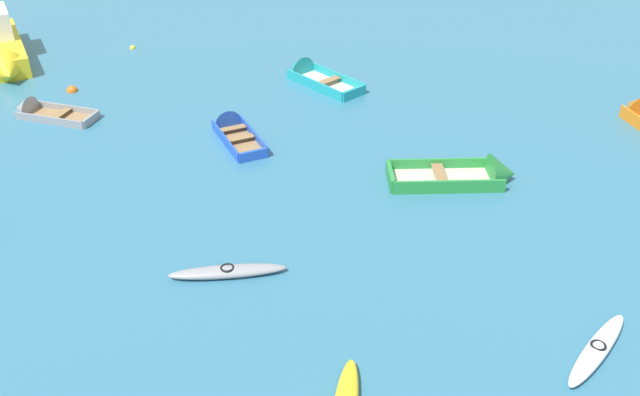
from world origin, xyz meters
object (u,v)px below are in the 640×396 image
object	(u,v)px
rowboat_turquoise_center	(309,74)
rowboat_blue_cluster_inner	(231,128)
kayak_white_midfield_left	(597,349)
rowboat_grey_foreground_center	(36,111)
rowboat_green_back_row_right	(479,176)
motor_launch_yellow_outer_right	(0,47)
mooring_buoy_near_foreground	(133,48)
kayak_grey_back_row_center	(228,271)
mooring_buoy_between_boats_left	(72,91)

from	to	relation	value
rowboat_turquoise_center	rowboat_blue_cluster_inner	bearing A→B (deg)	-107.20
kayak_white_midfield_left	rowboat_grey_foreground_center	distance (m)	22.35
rowboat_green_back_row_right	motor_launch_yellow_outer_right	bearing A→B (deg)	163.02
rowboat_blue_cluster_inner	rowboat_turquoise_center	world-z (taller)	rowboat_turquoise_center
rowboat_blue_cluster_inner	rowboat_green_back_row_right	world-z (taller)	rowboat_green_back_row_right
rowboat_blue_cluster_inner	kayak_white_midfield_left	size ratio (longest dim) A/B	1.15
kayak_white_midfield_left	mooring_buoy_near_foreground	size ratio (longest dim) A/B	9.89
kayak_grey_back_row_center	rowboat_grey_foreground_center	xyz separation A→B (m)	(-10.66, 8.33, -0.00)
rowboat_blue_cluster_inner	rowboat_grey_foreground_center	world-z (taller)	rowboat_blue_cluster_inner
rowboat_grey_foreground_center	mooring_buoy_between_boats_left	size ratio (longest dim) A/B	7.56
rowboat_turquoise_center	mooring_buoy_between_boats_left	distance (m)	10.24
kayak_grey_back_row_center	rowboat_turquoise_center	size ratio (longest dim) A/B	0.80
kayak_white_midfield_left	mooring_buoy_between_boats_left	xyz separation A→B (m)	(-20.03, 11.87, -0.14)
rowboat_grey_foreground_center	mooring_buoy_near_foreground	size ratio (longest dim) A/B	12.01
rowboat_green_back_row_right	rowboat_turquoise_center	bearing A→B (deg)	134.63
kayak_grey_back_row_center	rowboat_blue_cluster_inner	size ratio (longest dim) A/B	0.94
motor_launch_yellow_outer_right	mooring_buoy_between_boats_left	size ratio (longest dim) A/B	13.79
motor_launch_yellow_outer_right	rowboat_green_back_row_right	bearing A→B (deg)	-16.98
rowboat_blue_cluster_inner	kayak_white_midfield_left	world-z (taller)	rowboat_blue_cluster_inner
kayak_grey_back_row_center	rowboat_green_back_row_right	distance (m)	9.40
rowboat_grey_foreground_center	rowboat_turquoise_center	world-z (taller)	rowboat_turquoise_center
rowboat_blue_cluster_inner	rowboat_turquoise_center	distance (m)	6.01
rowboat_grey_foreground_center	mooring_buoy_near_foreground	bearing A→B (deg)	85.72
motor_launch_yellow_outer_right	rowboat_turquoise_center	distance (m)	14.52
motor_launch_yellow_outer_right	rowboat_turquoise_center	bearing A→B (deg)	3.46
kayak_grey_back_row_center	mooring_buoy_between_boats_left	bearing A→B (deg)	134.08
motor_launch_yellow_outer_right	rowboat_blue_cluster_inner	bearing A→B (deg)	-20.96
kayak_white_midfield_left	rowboat_turquoise_center	xyz separation A→B (m)	(-10.36, 15.25, 0.05)
rowboat_green_back_row_right	mooring_buoy_near_foreground	world-z (taller)	rowboat_green_back_row_right
mooring_buoy_near_foreground	rowboat_green_back_row_right	bearing A→B (deg)	-29.75
motor_launch_yellow_outer_right	rowboat_green_back_row_right	distance (m)	22.99
motor_launch_yellow_outer_right	mooring_buoy_near_foreground	world-z (taller)	motor_launch_yellow_outer_right
rowboat_grey_foreground_center	mooring_buoy_near_foreground	world-z (taller)	rowboat_grey_foreground_center
mooring_buoy_near_foreground	kayak_grey_back_row_center	bearing A→B (deg)	-58.07
kayak_white_midfield_left	rowboat_turquoise_center	world-z (taller)	rowboat_turquoise_center
rowboat_blue_cluster_inner	rowboat_green_back_row_right	size ratio (longest dim) A/B	0.76
kayak_grey_back_row_center	rowboat_turquoise_center	xyz separation A→B (m)	(-0.76, 14.15, 0.05)
kayak_white_midfield_left	mooring_buoy_between_boats_left	distance (m)	23.28
rowboat_turquoise_center	mooring_buoy_between_boats_left	size ratio (longest dim) A/B	8.49
kayak_white_midfield_left	rowboat_grey_foreground_center	size ratio (longest dim) A/B	0.82
rowboat_turquoise_center	mooring_buoy_between_boats_left	bearing A→B (deg)	-160.69
motor_launch_yellow_outer_right	rowboat_grey_foreground_center	bearing A→B (deg)	-47.11
rowboat_turquoise_center	rowboat_green_back_row_right	bearing A→B (deg)	-45.37
motor_launch_yellow_outer_right	mooring_buoy_between_boats_left	xyz separation A→B (m)	(4.83, -2.51, -0.72)
rowboat_grey_foreground_center	mooring_buoy_near_foreground	xyz separation A→B (m)	(0.59, 7.83, -0.15)
rowboat_blue_cluster_inner	mooring_buoy_near_foreground	world-z (taller)	rowboat_blue_cluster_inner
rowboat_blue_cluster_inner	mooring_buoy_between_boats_left	xyz separation A→B (m)	(-7.88, 2.36, -0.17)
rowboat_blue_cluster_inner	mooring_buoy_between_boats_left	bearing A→B (deg)	163.34
kayak_grey_back_row_center	mooring_buoy_near_foreground	size ratio (longest dim) A/B	10.76
rowboat_grey_foreground_center	mooring_buoy_near_foreground	distance (m)	7.86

